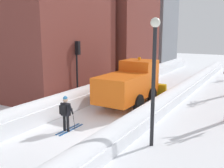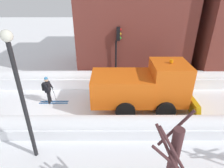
{
  "view_description": "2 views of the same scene",
  "coord_description": "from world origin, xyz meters",
  "px_view_note": "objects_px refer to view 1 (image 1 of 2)",
  "views": [
    {
      "loc": [
        7.71,
        -9.4,
        4.84
      ],
      "look_at": [
        -0.32,
        4.25,
        1.62
      ],
      "focal_mm": 41.2,
      "sensor_mm": 36.0,
      "label": 1
    },
    {
      "loc": [
        9.92,
        3.77,
        6.55
      ],
      "look_at": [
        -0.36,
        3.8,
        1.31
      ],
      "focal_mm": 30.23,
      "sensor_mm": 36.0,
      "label": 2
    }
  ],
  "objects_px": {
    "street_lamp": "(154,68)",
    "plow_truck": "(130,83)",
    "skier": "(66,112)",
    "traffic_light_pole": "(78,60)"
  },
  "relations": [
    {
      "from": "skier",
      "to": "street_lamp",
      "type": "relative_size",
      "value": 0.33
    },
    {
      "from": "traffic_light_pole",
      "to": "plow_truck",
      "type": "bearing_deg",
      "value": 24.3
    },
    {
      "from": "street_lamp",
      "to": "plow_truck",
      "type": "bearing_deg",
      "value": 124.99
    },
    {
      "from": "plow_truck",
      "to": "street_lamp",
      "type": "distance_m",
      "value": 6.63
    },
    {
      "from": "traffic_light_pole",
      "to": "street_lamp",
      "type": "xyz_separation_m",
      "value": [
        6.85,
        -3.75,
        0.42
      ]
    },
    {
      "from": "skier",
      "to": "traffic_light_pole",
      "type": "bearing_deg",
      "value": 120.73
    },
    {
      "from": "plow_truck",
      "to": "traffic_light_pole",
      "type": "xyz_separation_m",
      "value": [
        -3.21,
        -1.45,
        1.51
      ]
    },
    {
      "from": "plow_truck",
      "to": "skier",
      "type": "distance_m",
      "value": 5.88
    },
    {
      "from": "traffic_light_pole",
      "to": "skier",
      "type": "bearing_deg",
      "value": -59.27
    },
    {
      "from": "street_lamp",
      "to": "traffic_light_pole",
      "type": "bearing_deg",
      "value": 151.33
    }
  ]
}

